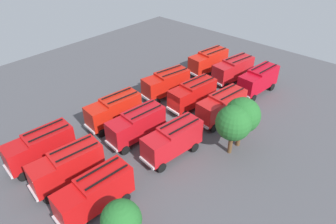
{
  "coord_description": "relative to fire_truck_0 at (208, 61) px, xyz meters",
  "views": [
    {
      "loc": [
        23.92,
        21.75,
        22.97
      ],
      "look_at": [
        0.0,
        0.0,
        1.4
      ],
      "focal_mm": 32.4,
      "sensor_mm": 36.0,
      "label": 1
    }
  ],
  "objects": [
    {
      "name": "traffic_cone_0",
      "position": [
        29.72,
        -2.92,
        -1.84
      ],
      "size": [
        0.44,
        0.44,
        0.63
      ],
      "primitive_type": "cone",
      "color": "#F2600C",
      "rests_on": "ground"
    },
    {
      "name": "fire_truck_1",
      "position": [
        10.43,
        0.05,
        0.0
      ],
      "size": [
        7.53,
        3.81,
        3.88
      ],
      "rotation": [
        0.0,
        0.0,
        -0.19
      ],
      "color": "red",
      "rests_on": "ground"
    },
    {
      "name": "fire_truck_6",
      "position": [
        20.27,
        4.39,
        0.0
      ],
      "size": [
        7.4,
        3.32,
        3.88
      ],
      "rotation": [
        0.0,
        0.0,
        -0.1
      ],
      "color": "red",
      "rests_on": "ground"
    },
    {
      "name": "tree_1",
      "position": [
        14.85,
        13.86,
        1.91
      ],
      "size": [
        3.9,
        3.9,
        6.04
      ],
      "color": "brown",
      "rests_on": "ground"
    },
    {
      "name": "traffic_cone_1",
      "position": [
        24.56,
        7.88,
        -1.78
      ],
      "size": [
        0.52,
        0.52,
        0.74
      ],
      "primitive_type": "cone",
      "color": "#F2600C",
      "rests_on": "ground"
    },
    {
      "name": "fire_truck_5",
      "position": [
        10.29,
        4.82,
        0.0
      ],
      "size": [
        7.43,
        3.43,
        3.88
      ],
      "rotation": [
        0.0,
        0.0,
        -0.12
      ],
      "color": "red",
      "rests_on": "ground"
    },
    {
      "name": "tree_0",
      "position": [
        13.1,
        13.88,
        2.03
      ],
      "size": [
        4.01,
        4.01,
        6.22
      ],
      "color": "brown",
      "rests_on": "ground"
    },
    {
      "name": "fire_truck_3",
      "position": [
        29.84,
        -0.23,
        0.0
      ],
      "size": [
        7.38,
        3.26,
        3.88
      ],
      "rotation": [
        0.0,
        0.0,
        -0.09
      ],
      "color": "red",
      "rests_on": "ground"
    },
    {
      "name": "firefighter_1",
      "position": [
        11.21,
        -2.56,
        -1.2
      ],
      "size": [
        0.45,
        0.48,
        1.7
      ],
      "rotation": [
        0.0,
        0.0,
        2.46
      ],
      "color": "black",
      "rests_on": "ground"
    },
    {
      "name": "fire_truck_4",
      "position": [
        -0.04,
        4.75,
        0.0
      ],
      "size": [
        7.51,
        3.73,
        3.88
      ],
      "rotation": [
        0.0,
        0.0,
        -0.17
      ],
      "color": "red",
      "rests_on": "ground"
    },
    {
      "name": "ground_plane",
      "position": [
        15.01,
        4.57,
        -2.15
      ],
      "size": [
        66.52,
        66.52,
        0.0
      ],
      "primitive_type": "plane",
      "color": "#4C4C51"
    },
    {
      "name": "fire_truck_11",
      "position": [
        29.71,
        9.16,
        0.0
      ],
      "size": [
        7.36,
        3.18,
        3.88
      ],
      "rotation": [
        0.0,
        0.0,
        -0.07
      ],
      "color": "red",
      "rests_on": "ground"
    },
    {
      "name": "fire_truck_9",
      "position": [
        10.13,
        9.43,
        0.0
      ],
      "size": [
        7.44,
        3.46,
        3.88
      ],
      "rotation": [
        0.0,
        0.0,
        -0.12
      ],
      "color": "red",
      "rests_on": "ground"
    },
    {
      "name": "fire_truck_0",
      "position": [
        0.0,
        0.0,
        0.0
      ],
      "size": [
        7.47,
        3.55,
        3.88
      ],
      "rotation": [
        0.0,
        0.0,
        -0.14
      ],
      "color": "red",
      "rests_on": "ground"
    },
    {
      "name": "firefighter_0",
      "position": [
        18.42,
        -2.39,
        -1.23
      ],
      "size": [
        0.29,
        0.45,
        1.66
      ],
      "rotation": [
        0.0,
        0.0,
        3.26
      ],
      "color": "black",
      "rests_on": "ground"
    },
    {
      "name": "tree_2",
      "position": [
        30.54,
        13.87,
        1.19
      ],
      "size": [
        3.2,
        3.2,
        4.97
      ],
      "color": "brown",
      "rests_on": "ground"
    },
    {
      "name": "fire_truck_7",
      "position": [
        29.52,
        4.42,
        0.0
      ],
      "size": [
        7.45,
        3.48,
        3.88
      ],
      "rotation": [
        0.0,
        0.0,
        -0.13
      ],
      "color": "red",
      "rests_on": "ground"
    },
    {
      "name": "fire_truck_10",
      "position": [
        19.51,
        9.36,
        0.0
      ],
      "size": [
        7.43,
        3.41,
        3.88
      ],
      "rotation": [
        0.0,
        0.0,
        -0.11
      ],
      "color": "red",
      "rests_on": "ground"
    },
    {
      "name": "fire_truck_2",
      "position": [
        20.04,
        -0.04,
        0.0
      ],
      "size": [
        7.42,
        3.37,
        3.88
      ],
      "rotation": [
        0.0,
        0.0,
        -0.11
      ],
      "color": "red",
      "rests_on": "ground"
    },
    {
      "name": "fire_truck_8",
      "position": [
        0.45,
        9.39,
        0.0
      ],
      "size": [
        7.39,
        3.28,
        3.88
      ],
      "rotation": [
        0.0,
        0.0,
        -0.09
      ],
      "color": "red",
      "rests_on": "ground"
    }
  ]
}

